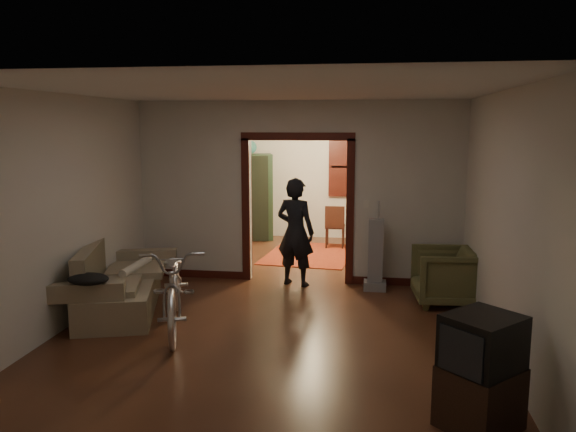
% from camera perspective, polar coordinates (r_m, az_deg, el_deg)
% --- Properties ---
extents(floor, '(5.00, 8.50, 0.01)m').
position_cam_1_polar(floor, '(8.23, 0.31, -7.94)').
color(floor, '#381D12').
rests_on(floor, ground).
extents(ceiling, '(5.00, 8.50, 0.01)m').
position_cam_1_polar(ceiling, '(7.88, 0.33, 11.92)').
color(ceiling, white).
rests_on(ceiling, floor).
extents(wall_back, '(5.00, 0.02, 2.80)m').
position_cam_1_polar(wall_back, '(12.13, 3.16, 4.34)').
color(wall_back, beige).
rests_on(wall_back, floor).
extents(wall_left, '(0.02, 8.50, 2.80)m').
position_cam_1_polar(wall_left, '(8.65, -16.33, 2.01)').
color(wall_left, beige).
rests_on(wall_left, floor).
extents(wall_right, '(0.02, 8.50, 2.80)m').
position_cam_1_polar(wall_right, '(7.98, 18.39, 1.34)').
color(wall_right, beige).
rests_on(wall_right, floor).
extents(partition_wall, '(5.00, 0.14, 2.80)m').
position_cam_1_polar(partition_wall, '(8.67, 1.02, 2.40)').
color(partition_wall, beige).
rests_on(partition_wall, floor).
extents(door_casing, '(1.74, 0.20, 2.32)m').
position_cam_1_polar(door_casing, '(8.71, 1.01, 0.45)').
color(door_casing, '#38120C').
rests_on(door_casing, floor).
extents(far_window, '(0.98, 0.06, 1.28)m').
position_cam_1_polar(far_window, '(12.04, 6.48, 4.98)').
color(far_window, black).
rests_on(far_window, wall_back).
extents(chandelier, '(0.24, 0.24, 0.24)m').
position_cam_1_polar(chandelier, '(10.35, 2.30, 8.78)').
color(chandelier, '#FFE0A5').
rests_on(chandelier, ceiling).
extents(light_switch, '(0.08, 0.01, 0.12)m').
position_cam_1_polar(light_switch, '(8.55, 7.95, 1.20)').
color(light_switch, silver).
rests_on(light_switch, partition_wall).
extents(sofa, '(1.41, 2.12, 0.90)m').
position_cam_1_polar(sofa, '(7.75, -16.71, -5.98)').
color(sofa, '#6E6449').
rests_on(sofa, floor).
extents(rolled_paper, '(0.11, 0.87, 0.11)m').
position_cam_1_polar(rolled_paper, '(7.95, -15.17, -4.93)').
color(rolled_paper, beige).
rests_on(rolled_paper, sofa).
extents(jacket, '(0.48, 0.36, 0.14)m').
position_cam_1_polar(jacket, '(6.88, -19.63, -6.05)').
color(jacket, black).
rests_on(jacket, sofa).
extents(bicycle, '(1.29, 2.13, 1.06)m').
position_cam_1_polar(bicycle, '(6.90, -11.40, -6.95)').
color(bicycle, silver).
rests_on(bicycle, floor).
extents(armchair, '(0.91, 0.89, 0.77)m').
position_cam_1_polar(armchair, '(8.01, 15.69, -5.90)').
color(armchair, brown).
rests_on(armchair, floor).
extents(tv_stand, '(0.76, 0.76, 0.51)m').
position_cam_1_polar(tv_stand, '(5.00, 18.89, -17.04)').
color(tv_stand, black).
rests_on(tv_stand, floor).
extents(crt_tv, '(0.74, 0.74, 0.47)m').
position_cam_1_polar(crt_tv, '(4.82, 19.18, -12.20)').
color(crt_tv, black).
rests_on(crt_tv, tv_stand).
extents(vacuum, '(0.38, 0.33, 1.07)m').
position_cam_1_polar(vacuum, '(8.41, 8.88, -3.91)').
color(vacuum, gray).
rests_on(vacuum, floor).
extents(person, '(0.69, 0.56, 1.65)m').
position_cam_1_polar(person, '(8.51, 0.76, -1.63)').
color(person, black).
rests_on(person, floor).
extents(oriental_rug, '(1.76, 2.20, 0.02)m').
position_cam_1_polar(oriental_rug, '(10.67, 2.22, -3.90)').
color(oriental_rug, maroon).
rests_on(oriental_rug, floor).
extents(locker, '(1.02, 0.74, 1.83)m').
position_cam_1_polar(locker, '(11.98, -3.84, 1.94)').
color(locker, '#1D301E').
rests_on(locker, floor).
extents(globe, '(0.29, 0.29, 0.29)m').
position_cam_1_polar(globe, '(11.90, -3.89, 6.84)').
color(globe, '#1E5972').
rests_on(globe, locker).
extents(desk, '(1.03, 0.65, 0.72)m').
position_cam_1_polar(desk, '(11.59, 8.36, -1.16)').
color(desk, black).
rests_on(desk, floor).
extents(desk_chair, '(0.40, 0.40, 0.86)m').
position_cam_1_polar(desk_chair, '(11.25, 4.82, -1.06)').
color(desk_chair, black).
rests_on(desk_chair, floor).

